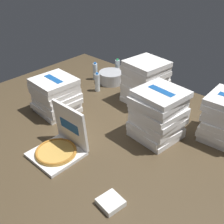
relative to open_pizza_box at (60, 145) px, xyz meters
The scene contains 10 objects.
ground_plane 0.48m from the open_pizza_box, 84.23° to the left, with size 3.20×2.40×0.02m, color #4C3D28.
open_pizza_box is the anchor object (origin of this frame).
pizza_stack_left_mid 1.14m from the open_pizza_box, 91.12° to the left, with size 0.41×0.42×0.45m.
pizza_stack_right_near 0.84m from the open_pizza_box, 58.22° to the left, with size 0.42×0.41×0.45m.
pizza_stack_left_near 0.67m from the open_pizza_box, 144.62° to the left, with size 0.40×0.39×0.35m.
ice_bucket 1.36m from the open_pizza_box, 115.62° to the left, with size 0.29×0.29×0.13m, color #B7BABF.
water_bottle_0 1.57m from the open_pizza_box, 115.03° to the left, with size 0.06×0.06×0.22m.
water_bottle_1 1.40m from the open_pizza_box, 124.22° to the left, with size 0.06×0.06×0.22m.
water_bottle_2 1.11m from the open_pizza_box, 119.87° to the left, with size 0.06×0.06×0.22m.
napkin_pile 0.66m from the open_pizza_box, ahead, with size 0.15×0.15×0.04m, color white.
Camera 1 is at (1.42, -1.45, 1.46)m, focal length 44.32 mm.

